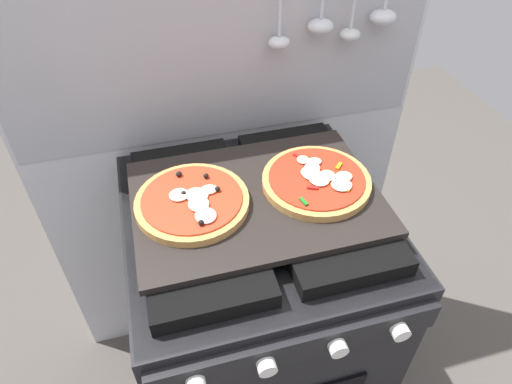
{
  "coord_description": "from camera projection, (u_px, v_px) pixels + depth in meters",
  "views": [
    {
      "loc": [
        -0.19,
        -0.71,
        1.59
      ],
      "look_at": [
        0.0,
        0.0,
        0.93
      ],
      "focal_mm": 31.67,
      "sensor_mm": 36.0,
      "label": 1
    }
  ],
  "objects": [
    {
      "name": "pizza_right",
      "position": [
        317.0,
        180.0,
        1.01
      ],
      "size": [
        0.24,
        0.24,
        0.03
      ],
      "color": "#C18947",
      "rests_on": "baking_tray"
    },
    {
      "name": "ground_plane",
      "position": [
        256.0,
        384.0,
        1.61
      ],
      "size": [
        4.0,
        4.0,
        0.0
      ],
      "primitive_type": "plane",
      "color": "#4C4742"
    },
    {
      "name": "kitchen_backsplash",
      "position": [
        227.0,
        153.0,
        1.32
      ],
      "size": [
        1.1,
        0.09,
        1.55
      ],
      "color": "silver",
      "rests_on": "ground_plane"
    },
    {
      "name": "stove",
      "position": [
        256.0,
        314.0,
        1.31
      ],
      "size": [
        0.6,
        0.64,
        0.9
      ],
      "color": "black",
      "rests_on": "ground_plane"
    },
    {
      "name": "pizza_left",
      "position": [
        193.0,
        201.0,
        0.96
      ],
      "size": [
        0.24,
        0.24,
        0.03
      ],
      "color": "#C18947",
      "rests_on": "baking_tray"
    },
    {
      "name": "baking_tray",
      "position": [
        256.0,
        198.0,
        1.0
      ],
      "size": [
        0.54,
        0.38,
        0.02
      ],
      "primitive_type": "cube",
      "color": "black",
      "rests_on": "stove"
    }
  ]
}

